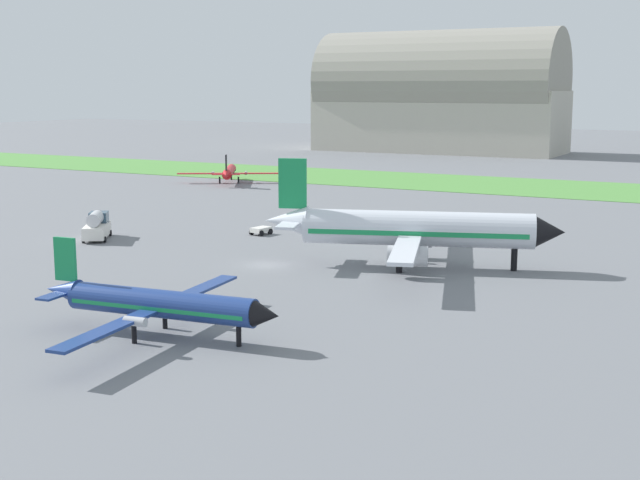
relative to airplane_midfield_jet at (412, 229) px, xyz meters
The scene contains 8 objects.
ground_plane 14.65m from the airplane_midfield_jet, 156.16° to the right, with size 600.00×600.00×0.00m, color slate.
grass_taxiway_strip 75.46m from the airplane_midfield_jet, 99.89° to the left, with size 360.00×28.00×0.08m, color #549342.
airplane_midfield_jet is the anchor object (origin of this frame).
airplane_taxiing_turboprop 79.83m from the airplane_midfield_jet, 136.58° to the left, with size 17.15×14.95×5.71m.
airplane_foreground_turboprop 31.45m from the airplane_midfield_jet, 102.70° to the right, with size 19.00×22.14×6.64m.
baggage_cart_near_gate 25.04m from the airplane_midfield_jet, 157.93° to the left, with size 2.09×2.61×0.90m.
fuel_truck_midfield 38.33m from the airplane_midfield_jet, behind, with size 5.58×6.75×3.29m.
hangar_distant 157.13m from the airplane_midfield_jet, 109.18° to the left, with size 66.25×27.30×32.65m.
Camera 1 is at (43.76, -71.73, 17.40)m, focal length 48.50 mm.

